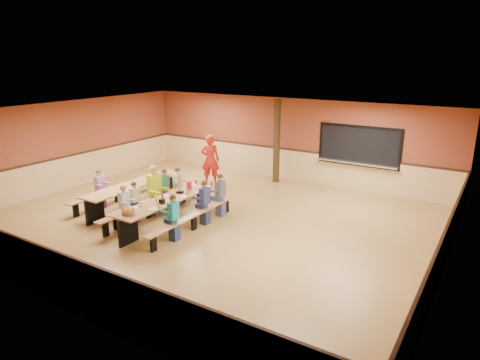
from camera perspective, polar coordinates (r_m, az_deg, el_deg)
The scene contains 23 objects.
ground at distance 12.13m, azimuth -4.03°, elevation -5.38°, with size 12.00×12.00×0.00m, color olive.
room_envelope at distance 11.89m, azimuth -4.10°, elevation -2.29°, with size 12.04×10.04×3.02m.
kitchen_pass_through at distance 14.92m, azimuth 15.54°, elevation 4.17°, with size 2.78×0.28×1.38m.
structural_post at distance 15.42m, azimuth 4.92°, elevation 5.13°, with size 0.18×0.18×3.00m, color black.
cafeteria_table_main at distance 11.86m, azimuth -9.35°, elevation -3.37°, with size 1.91×3.70×0.74m.
cafeteria_table_second at distance 13.39m, azimuth -13.79°, elevation -1.33°, with size 1.91×3.70×0.74m.
seated_child_white_left at distance 11.81m, azimuth -15.13°, elevation -3.45°, with size 0.36×0.30×1.19m, color silver, non-canonical shape.
seated_adult_yellow at distance 12.53m, azimuth -11.34°, elevation -1.42°, with size 0.49×0.40×1.46m, color #BBCC18, non-canonical shape.
seated_child_grey_left at distance 13.30m, azimuth -8.29°, elevation -0.87°, with size 0.35×0.29×1.17m, color silver, non-canonical shape.
seated_child_teal_right at distance 10.76m, azimuth -8.82°, elevation -5.04°, with size 0.36×0.29×1.18m, color teal, non-canonical shape.
seated_child_navy_right at distance 11.69m, azimuth -4.71°, elevation -3.06°, with size 0.37×0.31×1.22m, color navy, non-canonical shape.
seated_child_char_right at distance 12.27m, azimuth -2.62°, elevation -2.05°, with size 0.38×0.31×1.23m, color #464A50, non-canonical shape.
seated_child_purple_sec at distance 13.57m, azimuth -18.14°, elevation -1.15°, with size 0.36×0.29×1.19m, color #A06598, non-canonical shape.
seated_child_green_sec at distance 13.10m, azimuth -9.99°, elevation -1.16°, with size 0.36×0.30×1.20m, color #2E7043, non-canonical shape.
seated_child_tan_sec at distance 12.27m, azimuth -13.83°, elevation -2.80°, with size 0.32×0.26×1.11m, color beige, non-canonical shape.
standing_woman at distance 15.22m, azimuth -3.99°, elevation 2.71°, with size 0.66×0.43×1.81m, color red.
punch_pitcher at distance 12.45m, azimuth -6.79°, elevation -0.74°, with size 0.16×0.16×0.22m, color red.
chip_bowl at distance 10.80m, azimuth -14.67°, elevation -4.07°, with size 0.32×0.32×0.15m, color orange, non-canonical shape.
napkin_dispenser at distance 11.37m, azimuth -10.38°, elevation -2.81°, with size 0.10×0.14×0.13m, color black.
condiment_mustard at distance 11.54m, azimuth -11.10°, elevation -2.44°, with size 0.06×0.06×0.17m, color yellow.
condiment_ketchup at distance 11.70m, azimuth -10.29°, elevation -2.14°, with size 0.06×0.06×0.17m, color #B2140F.
table_paddle at distance 12.13m, azimuth -8.05°, elevation -1.11°, with size 0.16×0.16×0.56m.
place_settings at distance 11.77m, azimuth -9.41°, elevation -2.14°, with size 0.65×3.30×0.11m, color beige, non-canonical shape.
Camera 1 is at (6.69, -9.07, 4.48)m, focal length 32.00 mm.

